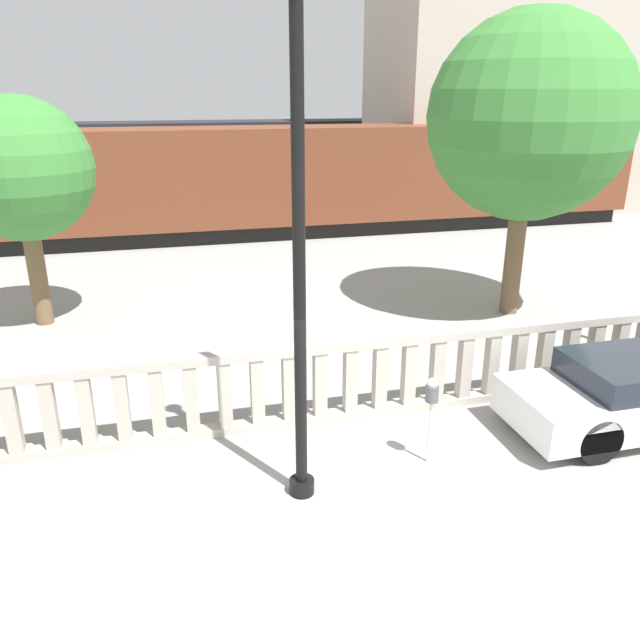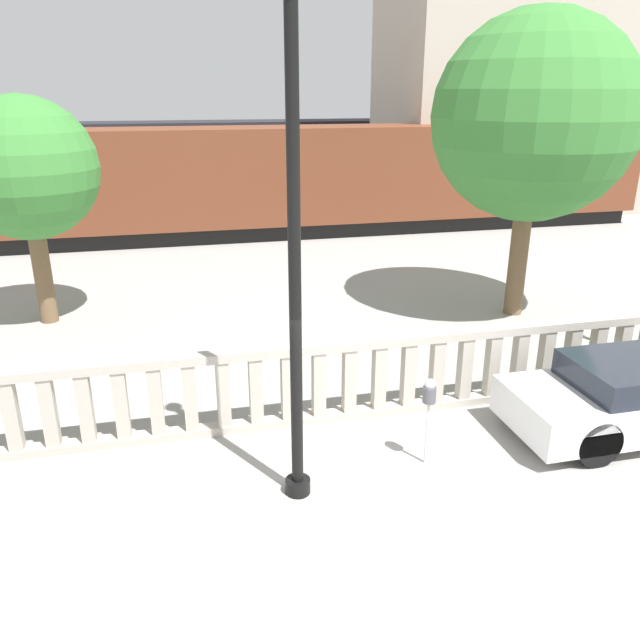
# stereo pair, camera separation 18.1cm
# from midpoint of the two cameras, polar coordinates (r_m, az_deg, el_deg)

# --- Properties ---
(ground_plane) EXTENTS (160.00, 160.00, 0.00)m
(ground_plane) POSITION_cam_midpoint_polar(r_m,az_deg,el_deg) (8.41, 5.47, -17.03)
(ground_plane) COLOR gray
(balustrade) EXTENTS (12.21, 0.24, 1.37)m
(balustrade) POSITION_cam_midpoint_polar(r_m,az_deg,el_deg) (10.06, 0.88, -5.64)
(balustrade) COLOR #ADA599
(balustrade) RESTS_ON ground
(lamppost) EXTENTS (0.34, 0.34, 6.25)m
(lamppost) POSITION_cam_midpoint_polar(r_m,az_deg,el_deg) (7.35, -2.62, 4.54)
(lamppost) COLOR black
(lamppost) RESTS_ON ground
(parking_meter) EXTENTS (0.19, 0.19, 1.34)m
(parking_meter) POSITION_cam_midpoint_polar(r_m,az_deg,el_deg) (8.90, 9.61, -6.79)
(parking_meter) COLOR silver
(parking_meter) RESTS_ON ground
(train_near) EXTENTS (26.84, 2.64, 4.46)m
(train_near) POSITION_cam_midpoint_polar(r_m,az_deg,el_deg) (23.32, -2.43, 12.74)
(train_near) COLOR black
(train_near) RESTS_ON ground
(train_far) EXTENTS (28.48, 3.12, 4.19)m
(train_far) POSITION_cam_midpoint_polar(r_m,az_deg,el_deg) (33.30, -10.42, 14.49)
(train_far) COLOR black
(train_far) RESTS_ON ground
(building_block) EXTENTS (12.84, 6.27, 14.59)m
(building_block) POSITION_cam_midpoint_polar(r_m,az_deg,el_deg) (30.58, 18.45, 23.54)
(building_block) COLOR #ADA393
(building_block) RESTS_ON ground
(tree_left) EXTENTS (3.07, 3.07, 5.03)m
(tree_left) POSITION_cam_midpoint_polar(r_m,az_deg,el_deg) (15.11, -26.02, 12.19)
(tree_left) COLOR brown
(tree_left) RESTS_ON ground
(tree_right) EXTENTS (4.50, 4.50, 6.77)m
(tree_right) POSITION_cam_midpoint_polar(r_m,az_deg,el_deg) (15.03, 18.25, 17.13)
(tree_right) COLOR brown
(tree_right) RESTS_ON ground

